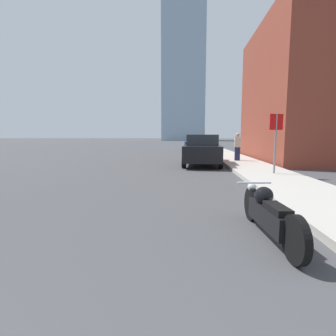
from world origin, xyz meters
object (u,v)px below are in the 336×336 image
object	(u,v)px
parked_car_blue	(195,143)
stop_sign	(276,133)
motorcycle	(268,213)
parked_car_black	(202,150)
pedestrian	(237,146)
parked_car_silver	(193,141)

from	to	relation	value
parked_car_blue	stop_sign	size ratio (longest dim) A/B	1.95
motorcycle	parked_car_black	size ratio (longest dim) A/B	0.51
motorcycle	stop_sign	xyz separation A→B (m)	(2.10, 6.25, 1.32)
motorcycle	parked_car_black	bearing A→B (deg)	88.43
parked_car_black	parked_car_blue	xyz separation A→B (m)	(-0.01, 13.32, 0.03)
motorcycle	stop_sign	distance (m)	6.73
parked_car_black	pedestrian	xyz separation A→B (m)	(2.16, 1.48, 0.15)
parked_car_silver	parked_car_black	bearing A→B (deg)	-87.60
parked_car_blue	stop_sign	bearing A→B (deg)	-78.38
parked_car_black	parked_car_silver	xyz separation A→B (m)	(0.00, 24.96, 0.01)
stop_sign	pedestrian	xyz separation A→B (m)	(-0.39, 5.47, -0.72)
parked_car_silver	motorcycle	bearing A→B (deg)	-86.85
parked_car_black	stop_sign	world-z (taller)	stop_sign
motorcycle	stop_sign	world-z (taller)	stop_sign
motorcycle	pedestrian	world-z (taller)	pedestrian
parked_car_black	stop_sign	size ratio (longest dim) A/B	2.04
parked_car_black	pedestrian	distance (m)	2.62
parked_car_black	parked_car_silver	distance (m)	24.96
motorcycle	parked_car_black	world-z (taller)	parked_car_black
parked_car_black	parked_car_blue	size ratio (longest dim) A/B	1.05
parked_car_silver	stop_sign	xyz separation A→B (m)	(2.55, -28.96, 0.85)
parked_car_black	parked_car_blue	world-z (taller)	parked_car_blue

